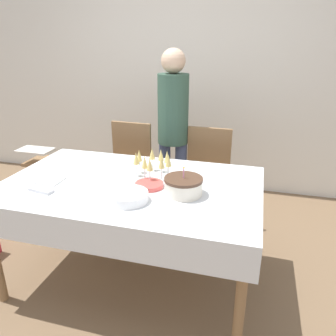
% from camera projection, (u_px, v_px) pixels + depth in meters
% --- Properties ---
extents(ground_plane, '(12.00, 12.00, 0.00)m').
position_uv_depth(ground_plane, '(135.00, 276.00, 2.50)').
color(ground_plane, brown).
extents(wall_back, '(8.00, 0.05, 2.70)m').
position_uv_depth(wall_back, '(190.00, 72.00, 3.69)').
color(wall_back, silver).
rests_on(wall_back, ground_plane).
extents(dining_table, '(1.74, 1.08, 0.78)m').
position_uv_depth(dining_table, '(131.00, 196.00, 2.25)').
color(dining_table, white).
rests_on(dining_table, ground_plane).
extents(dining_chair_far_left, '(0.44, 0.44, 0.95)m').
position_uv_depth(dining_chair_far_left, '(128.00, 169.00, 3.17)').
color(dining_chair_far_left, olive).
rests_on(dining_chair_far_left, ground_plane).
extents(dining_chair_far_right, '(0.43, 0.43, 0.95)m').
position_uv_depth(dining_chair_far_right, '(206.00, 177.00, 2.99)').
color(dining_chair_far_right, olive).
rests_on(dining_chair_far_right, ground_plane).
extents(birthday_cake, '(0.24, 0.24, 0.18)m').
position_uv_depth(birthday_cake, '(183.00, 186.00, 2.03)').
color(birthday_cake, silver).
rests_on(birthday_cake, dining_table).
extents(champagne_tray, '(0.32, 0.32, 0.18)m').
position_uv_depth(champagne_tray, '(154.00, 164.00, 2.28)').
color(champagne_tray, silver).
rests_on(champagne_tray, dining_table).
extents(plate_stack_main, '(0.24, 0.24, 0.06)m').
position_uv_depth(plate_stack_main, '(128.00, 197.00, 1.96)').
color(plate_stack_main, white).
rests_on(plate_stack_main, dining_table).
extents(plate_stack_dessert, '(0.19, 0.19, 0.03)m').
position_uv_depth(plate_stack_dessert, '(149.00, 185.00, 2.15)').
color(plate_stack_dessert, '#CC4C47').
rests_on(plate_stack_dessert, dining_table).
extents(cake_knife, '(0.28, 0.15, 0.00)m').
position_uv_depth(cake_knife, '(190.00, 208.00, 1.88)').
color(cake_knife, silver).
rests_on(cake_knife, dining_table).
extents(fork_pile, '(0.18, 0.09, 0.02)m').
position_uv_depth(fork_pile, '(41.00, 190.00, 2.08)').
color(fork_pile, silver).
rests_on(fork_pile, dining_table).
extents(napkin_pile, '(0.15, 0.15, 0.01)m').
position_uv_depth(napkin_pile, '(51.00, 181.00, 2.24)').
color(napkin_pile, white).
rests_on(napkin_pile, dining_table).
extents(person_standing, '(0.28, 0.28, 1.62)m').
position_uv_depth(person_standing, '(173.00, 122.00, 3.00)').
color(person_standing, '#3F4C72').
rests_on(person_standing, ground_plane).
extents(high_chair, '(0.33, 0.35, 0.71)m').
position_uv_depth(high_chair, '(43.00, 169.00, 3.28)').
color(high_chair, olive).
rests_on(high_chair, ground_plane).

